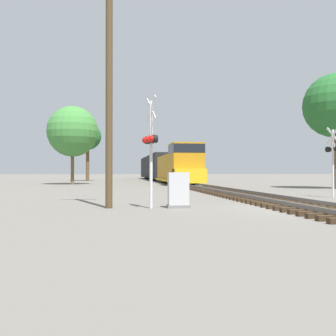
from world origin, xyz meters
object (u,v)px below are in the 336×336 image
Objects in this scene: freight_train at (160,167)px; crossing_signal_near at (150,143)px; relay_cabinet at (178,190)px; utility_pole at (109,75)px; tree_far_right at (336,106)px; tree_mid_background at (73,132)px; crossing_signal_far at (333,154)px; tree_deep_background at (88,137)px.

freight_train is 45.34m from crossing_signal_near.
utility_pole reaches higher than relay_cabinet.
freight_train is at bearing 80.94° from utility_pole.
crossing_signal_near is 3.10× the size of relay_cabinet.
tree_mid_background is at bearing 147.59° from tree_far_right.
relay_cabinet is (-4.49, -44.94, -1.36)m from freight_train.
tree_far_right reaches higher than crossing_signal_near.
crossing_signal_far is 43.42m from tree_deep_background.
crossing_signal_far is 2.80× the size of relay_cabinet.
tree_far_right is (10.72, -30.27, 4.67)m from freight_train.
tree_mid_background is (-6.99, 28.76, 5.08)m from relay_cabinet.
tree_mid_background reaches higher than crossing_signal_far.
utility_pole is 1.06× the size of tree_far_right.
freight_train is at bearing 54.63° from tree_mid_background.
crossing_signal_far is 0.44× the size of tree_deep_background.
crossing_signal_near is at bearing -137.89° from tree_far_right.
utility_pole reaches higher than tree_far_right.
freight_train reaches higher than relay_cabinet.
tree_mid_background is at bearing 22.00° from crossing_signal_far.
relay_cabinet is at bearing 105.72° from crossing_signal_far.
crossing_signal_near is at bearing 103.45° from crossing_signal_far.
utility_pole is 45.06m from tree_deep_background.
freight_train is 5.55× the size of tree_deep_background.
crossing_signal_far is 13.03m from utility_pole.
relay_cabinet is 45.99m from tree_deep_background.
tree_deep_background is (-10.99, 0.20, 4.59)m from freight_train.
tree_far_right is at bearing 38.91° from utility_pole.
relay_cabinet is at bearing -76.34° from tree_mid_background.
crossing_signal_near is 0.43× the size of utility_pole.
utility_pole is at bearing -141.09° from tree_far_right.
utility_pole reaches higher than freight_train.
tree_far_right is at bearing 43.95° from relay_cabinet.
crossing_signal_near is 0.48× the size of tree_deep_background.
crossing_signal_near is 0.50× the size of tree_mid_background.
crossing_signal_near is 22.37m from tree_far_right.
crossing_signal_near is 1.11× the size of crossing_signal_far.
crossing_signal_near is at bearing -11.91° from utility_pole.
freight_train is 40.32m from crossing_signal_far.
freight_train is 11.92m from tree_deep_background.
freight_train is 45.18m from relay_cabinet.
crossing_signal_far is 29.06m from tree_mid_background.
crossing_signal_far is 10.59m from relay_cabinet.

